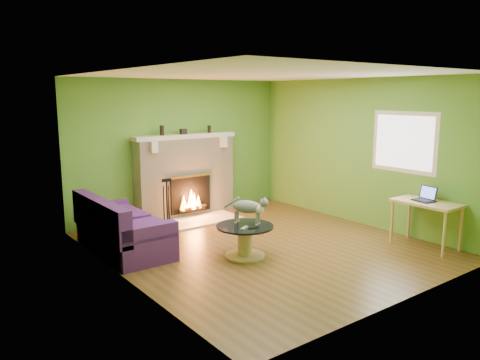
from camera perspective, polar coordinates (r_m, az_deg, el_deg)
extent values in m
plane|color=#573919|center=(7.36, 2.71, -7.96)|extent=(5.00, 5.00, 0.00)
plane|color=white|center=(6.99, 2.90, 12.72)|extent=(5.00, 5.00, 0.00)
plane|color=#4E8C2D|center=(9.11, -7.31, 3.89)|extent=(5.00, 0.00, 5.00)
plane|color=#4E8C2D|center=(5.40, 19.97, -1.03)|extent=(5.00, 0.00, 5.00)
plane|color=#4E8C2D|center=(5.90, -14.28, 0.19)|extent=(0.00, 5.00, 5.00)
plane|color=#4E8C2D|center=(8.66, 14.36, 3.33)|extent=(0.00, 5.00, 5.00)
plane|color=silver|center=(8.09, 19.37, 4.38)|extent=(0.00, 1.20, 1.20)
plane|color=white|center=(8.09, 19.34, 4.38)|extent=(0.00, 1.06, 1.06)
cube|color=beige|center=(9.03, -6.68, 0.33)|extent=(2.00, 0.35, 1.50)
cube|color=black|center=(8.93, -6.02, -1.80)|extent=(0.85, 0.03, 0.68)
cube|color=gold|center=(8.86, -6.04, 0.47)|extent=(0.91, 0.02, 0.04)
cylinder|color=black|center=(8.97, -5.88, -3.58)|extent=(0.55, 0.07, 0.07)
cube|color=beige|center=(8.91, -6.69, 5.32)|extent=(2.10, 0.28, 0.08)
cube|color=beige|center=(8.40, -10.46, 3.96)|extent=(0.12, 0.10, 0.20)
cube|color=beige|center=(9.17, -2.02, 4.64)|extent=(0.12, 0.10, 0.20)
cube|color=beige|center=(8.75, -4.84, -4.89)|extent=(1.50, 0.75, 0.03)
cube|color=beige|center=(8.91, -6.69, 5.32)|extent=(2.10, 0.28, 0.08)
cube|color=#471B68|center=(7.28, -13.91, -6.72)|extent=(0.84, 1.85, 0.42)
cube|color=#471B68|center=(7.06, -16.69, -4.35)|extent=(0.19, 1.85, 0.52)
cube|color=#471B68|center=(6.48, -11.11, -6.29)|extent=(0.84, 0.19, 0.21)
cube|color=#471B68|center=(7.96, -16.35, -3.40)|extent=(0.84, 0.19, 0.21)
cube|color=#471B68|center=(6.77, -11.89, -5.60)|extent=(0.66, 0.49, 0.11)
cube|color=#471B68|center=(7.31, -13.95, -4.49)|extent=(0.66, 0.49, 0.11)
cube|color=#471B68|center=(7.78, -15.47, -3.66)|extent=(0.66, 0.49, 0.11)
cylinder|color=tan|center=(6.86, 0.59, -9.19)|extent=(0.58, 0.58, 0.03)
cylinder|color=tan|center=(6.79, 0.59, -7.46)|extent=(0.21, 0.21, 0.40)
cylinder|color=black|center=(6.72, 0.60, -5.66)|extent=(0.83, 0.83, 0.03)
cube|color=tan|center=(7.63, 21.85, -2.60)|extent=(0.56, 0.97, 0.04)
cylinder|color=tan|center=(7.31, 23.62, -6.17)|extent=(0.04, 0.04, 0.68)
cylinder|color=tan|center=(7.71, 25.34, -5.47)|extent=(0.04, 0.04, 0.68)
cylinder|color=tan|center=(7.76, 18.03, -4.89)|extent=(0.04, 0.04, 0.68)
cylinder|color=tan|center=(8.13, 19.92, -4.31)|extent=(0.04, 0.04, 0.68)
cube|color=#939396|center=(6.57, 0.54, -5.85)|extent=(0.17, 0.12, 0.02)
cube|color=black|center=(6.59, 1.69, -5.80)|extent=(0.16, 0.05, 0.02)
cylinder|color=black|center=(8.70, -9.50, 5.99)|extent=(0.08, 0.08, 0.18)
cylinder|color=black|center=(9.22, -3.76, 6.22)|extent=(0.07, 0.07, 0.14)
cube|color=black|center=(8.91, -6.92, 5.90)|extent=(0.12, 0.08, 0.10)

